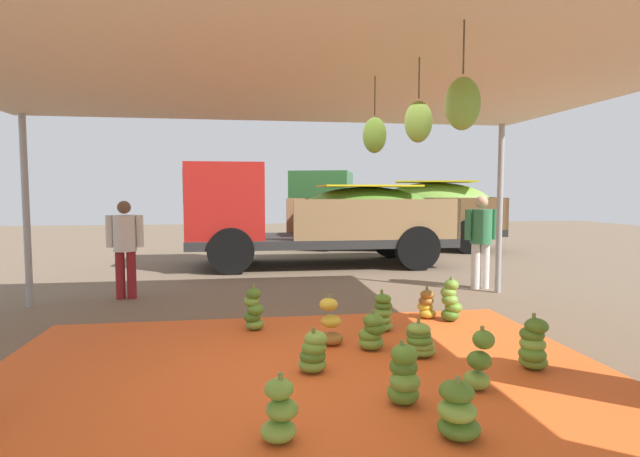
{
  "coord_description": "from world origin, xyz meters",
  "views": [
    {
      "loc": [
        -0.5,
        -4.57,
        1.74
      ],
      "look_at": [
        0.39,
        1.44,
        1.29
      ],
      "focal_mm": 27.38,
      "sensor_mm": 36.0,
      "label": 1
    }
  ],
  "objects": [
    {
      "name": "banana_bunch_2",
      "position": [
        1.16,
        1.27,
        0.23
      ],
      "size": [
        0.37,
        0.37,
        0.52
      ],
      "color": "#75A83D",
      "rests_on": "tarp_orange"
    },
    {
      "name": "banana_bunch_3",
      "position": [
        0.42,
        0.8,
        0.26
      ],
      "size": [
        0.36,
        0.36,
        0.59
      ],
      "color": "#996628",
      "rests_on": "tarp_orange"
    },
    {
      "name": "banana_bunch_6",
      "position": [
        0.75,
        -0.83,
        0.24
      ],
      "size": [
        0.37,
        0.37,
        0.54
      ],
      "color": "#518428",
      "rests_on": "tarp_orange"
    },
    {
      "name": "cargo_truck_main",
      "position": [
        1.02,
        6.99,
        1.23
      ],
      "size": [
        6.12,
        2.47,
        2.4
      ],
      "color": "#2D2D2D",
      "rests_on": "ground"
    },
    {
      "name": "banana_bunch_4",
      "position": [
        0.84,
        0.56,
        0.2
      ],
      "size": [
        0.4,
        0.39,
        0.45
      ],
      "color": "#6B9E38",
      "rests_on": "tarp_orange"
    },
    {
      "name": "tarp_orange",
      "position": [
        0.0,
        0.0,
        0.01
      ],
      "size": [
        6.08,
        4.28,
        0.01
      ],
      "primitive_type": "cube",
      "color": "#E05B23",
      "rests_on": "ground"
    },
    {
      "name": "ground_plane",
      "position": [
        0.0,
        3.0,
        0.0
      ],
      "size": [
        40.0,
        40.0,
        0.0
      ],
      "primitive_type": "plane",
      "color": "brown"
    },
    {
      "name": "banana_bunch_8",
      "position": [
        1.49,
        -0.65,
        0.26
      ],
      "size": [
        0.32,
        0.31,
        0.57
      ],
      "color": "#75A83D",
      "rests_on": "tarp_orange"
    },
    {
      "name": "worker_1",
      "position": [
        3.67,
        3.69,
        0.99
      ],
      "size": [
        0.62,
        0.38,
        1.69
      ],
      "color": "silver",
      "rests_on": "ground"
    },
    {
      "name": "banana_bunch_10",
      "position": [
        0.95,
        -1.42,
        0.2
      ],
      "size": [
        0.42,
        0.42,
        0.45
      ],
      "color": "#477523",
      "rests_on": "tarp_orange"
    },
    {
      "name": "banana_bunch_13",
      "position": [
        2.21,
        1.62,
        0.27
      ],
      "size": [
        0.36,
        0.34,
        0.6
      ],
      "color": "#477523",
      "rests_on": "tarp_orange"
    },
    {
      "name": "banana_bunch_12",
      "position": [
        -0.45,
        1.53,
        0.26
      ],
      "size": [
        0.32,
        0.3,
        0.58
      ],
      "color": "#6B9E38",
      "rests_on": "tarp_orange"
    },
    {
      "name": "banana_bunch_9",
      "position": [
        -0.29,
        -1.27,
        0.21
      ],
      "size": [
        0.37,
        0.36,
        0.48
      ],
      "color": "#75A83D",
      "rests_on": "tarp_orange"
    },
    {
      "name": "banana_bunch_5",
      "position": [
        1.93,
        1.79,
        0.2
      ],
      "size": [
        0.33,
        0.35,
        0.45
      ],
      "color": "gold",
      "rests_on": "tarp_orange"
    },
    {
      "name": "worker_0",
      "position": [
        -2.5,
        3.73,
        0.94
      ],
      "size": [
        0.59,
        0.36,
        1.61
      ],
      "color": "maroon",
      "rests_on": "ground"
    },
    {
      "name": "banana_bunch_7",
      "position": [
        1.29,
        0.28,
        0.18
      ],
      "size": [
        0.43,
        0.43,
        0.42
      ],
      "color": "#6B9E38",
      "rests_on": "tarp_orange"
    },
    {
      "name": "banana_bunch_11",
      "position": [
        2.25,
        -0.26,
        0.25
      ],
      "size": [
        0.36,
        0.37,
        0.56
      ],
      "color": "#60932D",
      "rests_on": "tarp_orange"
    },
    {
      "name": "cargo_truck_far",
      "position": [
        3.91,
        10.19,
        1.27
      ],
      "size": [
        6.74,
        4.1,
        2.4
      ],
      "color": "#2D2D2D",
      "rests_on": "ground"
    },
    {
      "name": "tent_canopy",
      "position": [
        0.02,
        -0.09,
        2.88
      ],
      "size": [
        8.0,
        7.0,
        2.97
      ],
      "color": "#9EA0A5",
      "rests_on": "ground"
    },
    {
      "name": "banana_bunch_1",
      "position": [
        0.11,
        -0.01,
        0.2
      ],
      "size": [
        0.37,
        0.37,
        0.44
      ],
      "color": "#6B9E38",
      "rests_on": "tarp_orange"
    }
  ]
}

